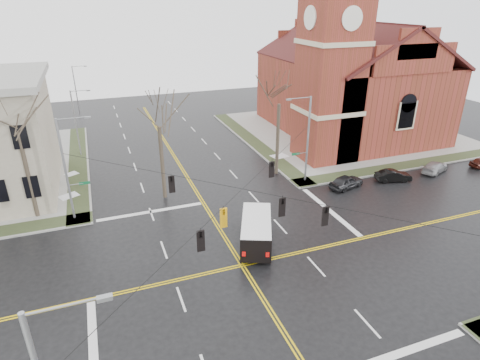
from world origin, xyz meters
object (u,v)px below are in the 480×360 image
object	(u,v)px
parked_car_a	(346,182)
tree_ne	(279,99)
parked_car_c	(435,167)
cargo_van	(256,228)
church	(347,74)
signal_pole_nw	(67,167)
tree_nw_near	(159,121)
streetlight_north_a	(77,121)
signal_pole_ne	(306,137)
streetlight_north_b	(77,89)
parked_car_b	(393,176)
tree_nw_far	(16,126)

from	to	relation	value
parked_car_a	tree_ne	distance (m)	10.92
parked_car_c	tree_ne	bearing A→B (deg)	49.32
cargo_van	parked_car_a	xyz separation A→B (m)	(12.61, 6.25, -0.64)
church	signal_pole_nw	xyz separation A→B (m)	(-36.09, -13.28, -3.48)
tree_nw_near	streetlight_north_a	bearing A→B (deg)	115.95
parked_car_c	parked_car_a	bearing A→B (deg)	67.77
tree_nw_near	tree_ne	distance (m)	12.80
parked_car_c	tree_nw_near	xyz separation A→B (m)	(-29.63, 4.04, 7.14)
signal_pole_ne	streetlight_north_a	distance (m)	27.48
parked_car_a	tree_ne	xyz separation A→B (m)	(-5.26, 5.63, 7.74)
church	parked_car_a	world-z (taller)	church
church	signal_pole_nw	world-z (taller)	church
streetlight_north_b	cargo_van	distance (m)	47.44
cargo_van	tree_ne	bearing A→B (deg)	81.56
signal_pole_nw	parked_car_c	world-z (taller)	signal_pole_nw
signal_pole_ne	signal_pole_nw	distance (m)	22.64
tree_ne	streetlight_north_b	bearing A→B (deg)	120.82
cargo_van	church	bearing A→B (deg)	67.94
streetlight_north_a	parked_car_b	xyz separation A→B (m)	(31.01, -19.68, -3.85)
parked_car_a	parked_car_c	size ratio (longest dim) A/B	0.96
cargo_van	parked_car_a	size ratio (longest dim) A/B	1.57
signal_pole_ne	parked_car_c	xyz separation A→B (m)	(15.07, -2.79, -4.35)
church	streetlight_north_a	xyz separation A→B (m)	(-35.42, 3.22, -3.97)
tree_ne	signal_pole_nw	bearing A→B (deg)	-172.33
tree_nw_near	tree_nw_far	bearing A→B (deg)	178.56
streetlight_north_a	cargo_van	world-z (taller)	streetlight_north_a
parked_car_a	parked_car_b	world-z (taller)	parked_car_a
church	tree_nw_far	size ratio (longest dim) A/B	2.36
streetlight_north_b	tree_nw_near	size ratio (longest dim) A/B	0.75
signal_pole_ne	streetlight_north_b	bearing A→B (deg)	121.05
streetlight_north_b	cargo_van	xyz separation A→B (m)	(12.75, -45.58, -3.15)
cargo_van	parked_car_b	world-z (taller)	cargo_van
parked_car_a	signal_pole_ne	bearing A→B (deg)	34.36
parked_car_b	streetlight_north_a	bearing A→B (deg)	71.50
streetlight_north_b	parked_car_c	distance (m)	54.14
church	tree_ne	world-z (taller)	church
signal_pole_nw	cargo_van	xyz separation A→B (m)	(13.42, -9.08, -3.63)
signal_pole_ne	tree_nw_far	bearing A→B (deg)	176.62
cargo_van	tree_nw_far	size ratio (longest dim) A/B	0.53
streetlight_north_a	parked_car_c	xyz separation A→B (m)	(37.05, -19.29, -3.87)
signal_pole_nw	streetlight_north_a	xyz separation A→B (m)	(0.67, 16.50, -0.48)
parked_car_b	tree_ne	size ratio (longest dim) A/B	0.32
cargo_van	parked_car_a	world-z (taller)	cargo_van
church	signal_pole_ne	bearing A→B (deg)	-135.34
parked_car_c	tree_ne	size ratio (longest dim) A/B	0.36
streetlight_north_b	tree_nw_near	distance (m)	36.18
signal_pole_nw	signal_pole_ne	bearing A→B (deg)	0.00
streetlight_north_a	parked_car_b	size ratio (longest dim) A/B	2.12
streetlight_north_b	parked_car_b	xyz separation A→B (m)	(31.01, -39.68, -3.85)
streetlight_north_b	tree_ne	world-z (taller)	tree_ne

